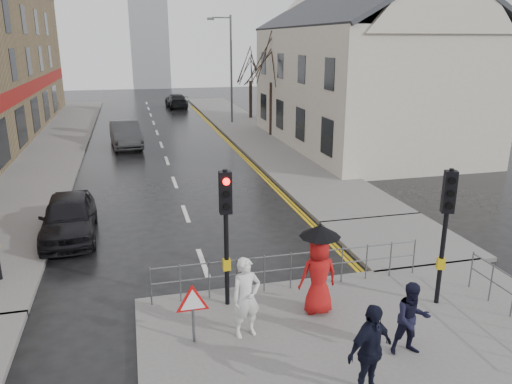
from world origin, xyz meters
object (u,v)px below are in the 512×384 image
pedestrian_b (412,319)px  pedestrian_d (370,351)px  pedestrian_a (246,298)px  pedestrian_with_umbrella (319,267)px  car_parked (69,217)px  car_mid (126,134)px

pedestrian_b → pedestrian_d: size_ratio=0.87×
pedestrian_a → pedestrian_b: bearing=-37.0°
pedestrian_a → pedestrian_d: (1.70, -2.41, 0.00)m
pedestrian_b → pedestrian_d: (-1.40, -0.94, 0.12)m
pedestrian_with_umbrella → car_parked: size_ratio=0.52×
pedestrian_b → car_mid: pedestrian_b is taller
pedestrian_with_umbrella → pedestrian_d: 2.96m
pedestrian_b → pedestrian_with_umbrella: 2.39m
pedestrian_a → car_mid: 22.29m
pedestrian_b → pedestrian_d: 1.69m
pedestrian_a → pedestrian_b: (3.10, -1.47, -0.12)m
pedestrian_with_umbrella → pedestrian_a: bearing=-163.9°
pedestrian_a → pedestrian_d: bearing=-66.4°
pedestrian_with_umbrella → car_parked: pedestrian_with_umbrella is taller
pedestrian_with_umbrella → pedestrian_b: bearing=-58.2°
pedestrian_with_umbrella → car_mid: (-4.33, 21.61, -0.52)m
pedestrian_a → car_parked: 8.49m
pedestrian_b → pedestrian_with_umbrella: (-1.25, 2.01, 0.37)m
car_parked → pedestrian_b: bearing=-51.5°
car_parked → car_mid: 14.98m
pedestrian_d → car_mid: 24.91m
car_mid → pedestrian_with_umbrella: bearing=-84.1°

